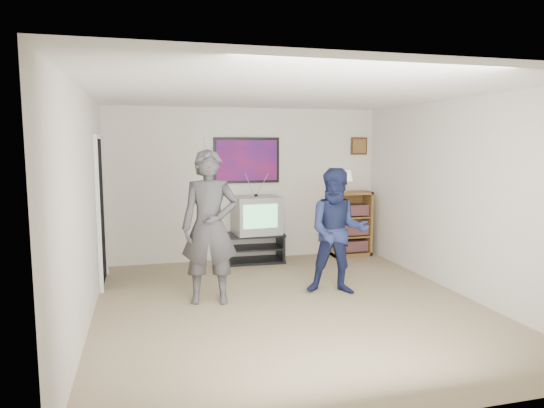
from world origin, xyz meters
name	(u,v)px	position (x,y,z in m)	size (l,w,h in m)	color
room_shell	(283,199)	(0.00, 0.35, 1.25)	(4.51, 5.00, 2.51)	#877455
media_stand	(254,248)	(0.06, 2.23, 0.24)	(0.97, 0.56, 0.47)	black
crt_television	(256,215)	(0.10, 2.23, 0.78)	(0.71, 0.60, 0.60)	gray
bookshelf	(350,224)	(1.78, 2.28, 0.55)	(0.67, 0.38, 1.10)	brown
table_lamp	(346,181)	(1.68, 2.29, 1.29)	(0.23, 0.23, 0.37)	beige
person_tall	(210,227)	(-0.90, 0.40, 0.93)	(0.68, 0.45, 1.86)	#3D3C3F
person_short	(338,231)	(0.73, 0.34, 0.81)	(0.79, 0.61, 1.62)	#192147
controller_left	(205,198)	(-0.92, 0.60, 1.27)	(0.03, 0.11, 0.03)	white
controller_right	(327,204)	(0.68, 0.59, 1.14)	(0.03, 0.11, 0.03)	white
poster	(247,160)	(0.00, 2.48, 1.65)	(1.10, 0.03, 0.75)	black
air_vent	(213,142)	(-0.55, 2.48, 1.95)	(0.28, 0.02, 0.14)	white
small_picture	(359,146)	(2.00, 2.48, 1.88)	(0.30, 0.03, 0.30)	black
doorway	(100,212)	(-2.23, 1.60, 1.00)	(0.03, 0.85, 2.00)	black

